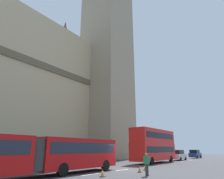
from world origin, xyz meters
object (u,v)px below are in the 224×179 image
(clock_tower, at_px, (107,13))
(articulated_bus, at_px, (31,153))
(sedan_lead, at_px, (178,155))
(traffic_cone_west, at_px, (103,173))
(sedan_trailing, at_px, (195,154))
(pedestrian_near_cones, at_px, (147,164))
(double_decker_bus, at_px, (154,144))
(traffic_cone_middle, at_px, (140,169))
(traffic_cone_east, at_px, (145,167))

(clock_tower, xyz_separation_m, articulated_bus, (-26.71, -13.99, -34.76))
(sedan_lead, distance_m, traffic_cone_west, 26.68)
(sedan_trailing, bearing_deg, articulated_bus, 179.93)
(clock_tower, distance_m, sedan_lead, 38.51)
(sedan_trailing, bearing_deg, pedestrian_near_cones, -170.40)
(double_decker_bus, height_order, sedan_lead, double_decker_bus)
(sedan_trailing, xyz_separation_m, traffic_cone_middle, (-34.14, -4.36, -0.63))
(clock_tower, distance_m, pedestrian_near_cones, 45.70)
(articulated_bus, relative_size, double_decker_bus, 1.66)
(clock_tower, height_order, double_decker_bus, clock_tower)
(sedan_lead, height_order, traffic_cone_east, sedan_lead)
(double_decker_bus, distance_m, traffic_cone_west, 17.56)
(double_decker_bus, relative_size, sedan_lead, 2.45)
(double_decker_bus, xyz_separation_m, sedan_lead, (9.47, -0.28, -1.80))
(double_decker_bus, height_order, sedan_trailing, double_decker_bus)
(traffic_cone_east, distance_m, pedestrian_near_cones, 4.57)
(traffic_cone_west, relative_size, pedestrian_near_cones, 0.34)
(sedan_lead, bearing_deg, traffic_cone_west, -172.60)
(clock_tower, relative_size, traffic_cone_east, 119.84)
(clock_tower, height_order, articulated_bus, clock_tower)
(sedan_trailing, relative_size, traffic_cone_middle, 7.59)
(traffic_cone_east, bearing_deg, clock_tower, 47.37)
(traffic_cone_middle, bearing_deg, sedan_trailing, 7.28)
(traffic_cone_west, distance_m, pedestrian_near_cones, 3.52)
(traffic_cone_west, relative_size, traffic_cone_east, 1.00)
(sedan_lead, distance_m, sedan_trailing, 12.08)
(articulated_bus, xyz_separation_m, traffic_cone_west, (3.83, -3.71, -1.46))
(sedan_lead, bearing_deg, traffic_cone_east, -169.73)
(articulated_bus, height_order, sedan_lead, articulated_bus)
(clock_tower, relative_size, sedan_trailing, 15.80)
(traffic_cone_west, height_order, pedestrian_near_cones, pedestrian_near_cones)
(traffic_cone_east, height_order, pedestrian_near_cones, pedestrian_near_cones)
(pedestrian_near_cones, bearing_deg, double_decker_bus, 22.95)
(clock_tower, xyz_separation_m, traffic_cone_east, (-16.48, -17.90, -36.22))
(clock_tower, height_order, sedan_lead, clock_tower)
(traffic_cone_west, distance_m, traffic_cone_middle, 4.45)
(sedan_lead, xyz_separation_m, pedestrian_near_cones, (-23.99, -5.87, -0.00))
(sedan_lead, relative_size, traffic_cone_east, 7.59)
(traffic_cone_middle, bearing_deg, articulated_bus, 151.81)
(articulated_bus, bearing_deg, traffic_cone_east, -20.90)
(double_decker_bus, height_order, traffic_cone_middle, double_decker_bus)
(sedan_lead, bearing_deg, double_decker_bus, 178.32)
(articulated_bus, bearing_deg, pedestrian_near_cones, -44.29)
(sedan_lead, distance_m, traffic_cone_middle, 22.45)
(double_decker_bus, bearing_deg, traffic_cone_middle, -160.70)
(clock_tower, distance_m, traffic_cone_middle, 44.63)
(traffic_cone_east, relative_size, pedestrian_near_cones, 0.34)
(sedan_trailing, distance_m, traffic_cone_east, 32.37)
(traffic_cone_middle, height_order, pedestrian_near_cones, pedestrian_near_cones)
(articulated_bus, distance_m, pedestrian_near_cones, 8.84)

